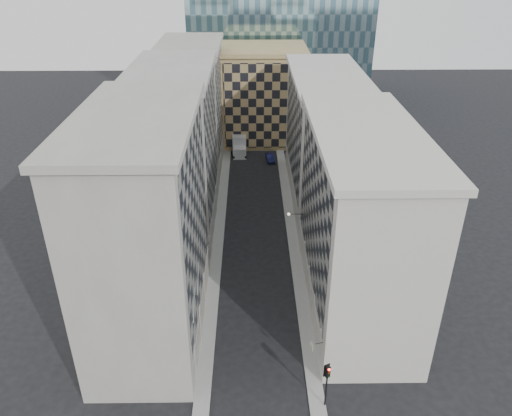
{
  "coord_description": "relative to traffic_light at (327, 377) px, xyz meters",
  "views": [
    {
      "loc": [
        -0.71,
        -31.57,
        37.27
      ],
      "look_at": [
        -0.15,
        12.25,
        13.5
      ],
      "focal_mm": 35.0,
      "sensor_mm": 36.0,
      "label": 1
    }
  ],
  "objects": [
    {
      "name": "bldg_right_b",
      "position": [
        5.0,
        42.5,
        6.27
      ],
      "size": [
        10.8,
        28.8,
        19.7
      ],
      "color": "beige",
      "rests_on": "ground"
    },
    {
      "name": "bldg_left_b",
      "position": [
        -16.78,
        33.5,
        7.75
      ],
      "size": [
        10.8,
        22.8,
        22.7
      ],
      "color": "gray",
      "rests_on": "ground"
    },
    {
      "name": "bldg_left_c",
      "position": [
        -16.78,
        55.5,
        7.25
      ],
      "size": [
        10.8,
        22.8,
        21.7
      ],
      "color": "gray",
      "rests_on": "ground"
    },
    {
      "name": "bldg_right_a",
      "position": [
        4.98,
        15.5,
        6.75
      ],
      "size": [
        10.8,
        26.8,
        20.7
      ],
      "color": "beige",
      "rests_on": "ground"
    },
    {
      "name": "shop_sign",
      "position": [
        -0.93,
        3.5,
        0.26
      ],
      "size": [
        1.19,
        0.67,
        0.75
      ],
      "rotation": [
        0.0,
        0.0,
        0.25
      ],
      "color": "black",
      "rests_on": "ground"
    },
    {
      "name": "sidewalk_east",
      "position": [
        -0.65,
        30.5,
        -3.5
      ],
      "size": [
        1.5,
        100.0,
        0.15
      ],
      "primitive_type": "cube",
      "color": "gray",
      "rests_on": "ground"
    },
    {
      "name": "tan_block",
      "position": [
        -3.9,
        68.4,
        5.86
      ],
      "size": [
        16.8,
        14.8,
        18.8
      ],
      "color": "tan",
      "rests_on": "ground"
    },
    {
      "name": "ground",
      "position": [
        -5.9,
        0.5,
        -3.58
      ],
      "size": [
        260.0,
        260.0,
        0.0
      ],
      "primitive_type": "plane",
      "color": "black",
      "rests_on": "ground"
    },
    {
      "name": "bracket_lamp",
      "position": [
        -1.52,
        24.5,
        2.62
      ],
      "size": [
        1.98,
        0.36,
        0.36
      ],
      "color": "black",
      "rests_on": "ground"
    },
    {
      "name": "dark_car",
      "position": [
        -2.82,
        56.5,
        -2.92
      ],
      "size": [
        1.7,
        4.08,
        1.31
      ],
      "primitive_type": "imported",
      "rotation": [
        0.0,
        0.0,
        0.08
      ],
      "color": "#11133E",
      "rests_on": "ground"
    },
    {
      "name": "box_truck",
      "position": [
        -8.72,
        60.48,
        -2.03
      ],
      "size": [
        2.86,
        6.56,
        3.55
      ],
      "rotation": [
        0.0,
        0.0,
        0.04
      ],
      "color": "#BEBEBE",
      "rests_on": "ground"
    },
    {
      "name": "traffic_light",
      "position": [
        0.0,
        0.0,
        0.0
      ],
      "size": [
        0.6,
        0.59,
        4.78
      ],
      "rotation": [
        0.0,
        0.0,
        0.43
      ],
      "color": "black",
      "rests_on": "sidewalk_east"
    },
    {
      "name": "bldg_left_a",
      "position": [
        -16.78,
        11.5,
        8.25
      ],
      "size": [
        10.8,
        22.8,
        23.7
      ],
      "color": "gray",
      "rests_on": "ground"
    },
    {
      "name": "flagpoles_left",
      "position": [
        -11.8,
        6.5,
        4.42
      ],
      "size": [
        0.1,
        6.33,
        2.33
      ],
      "color": "gray",
      "rests_on": "ground"
    },
    {
      "name": "sidewalk_west",
      "position": [
        -11.15,
        30.5,
        -3.5
      ],
      "size": [
        1.5,
        100.0,
        0.15
      ],
      "primitive_type": "cube",
      "color": "gray",
      "rests_on": "ground"
    }
  ]
}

